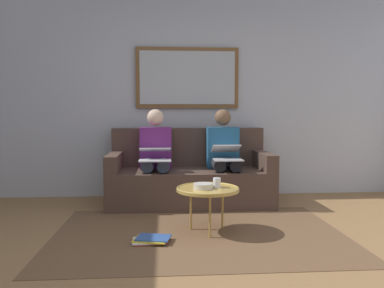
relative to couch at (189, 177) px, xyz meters
name	(u,v)px	position (x,y,z in m)	size (l,w,h in m)	color
ground_plane	(210,279)	(0.00, 2.12, -0.36)	(6.00, 5.20, 0.10)	olive
wall_rear	(187,97)	(0.00, -0.48, 0.99)	(6.00, 0.12, 2.60)	#B7BCC6
area_rug	(199,233)	(0.00, 1.27, -0.31)	(2.60, 1.80, 0.01)	brown
couch	(189,177)	(0.00, 0.00, 0.00)	(1.92, 0.90, 0.90)	#4C382D
framed_mirror	(187,78)	(0.00, -0.39, 1.24)	(1.33, 0.05, 0.78)	brown
coffee_table	(208,190)	(-0.09, 1.22, 0.08)	(0.57, 0.57, 0.42)	tan
cup	(217,183)	(-0.17, 1.19, 0.14)	(0.07, 0.07, 0.09)	silver
bowl	(203,186)	(-0.04, 1.25, 0.12)	(0.18, 0.18, 0.05)	beige
person_left	(224,153)	(-0.41, 0.07, 0.30)	(0.38, 0.58, 1.14)	#235B84
laptop_silver	(227,153)	(-0.41, 0.30, 0.32)	(0.32, 0.39, 0.17)	silver
person_right	(156,154)	(0.41, 0.07, 0.30)	(0.38, 0.58, 1.14)	#66236B
laptop_white	(155,154)	(0.41, 0.32, 0.32)	(0.36, 0.34, 0.15)	white
magazine_stack	(151,240)	(0.43, 1.47, -0.29)	(0.34, 0.27, 0.04)	red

